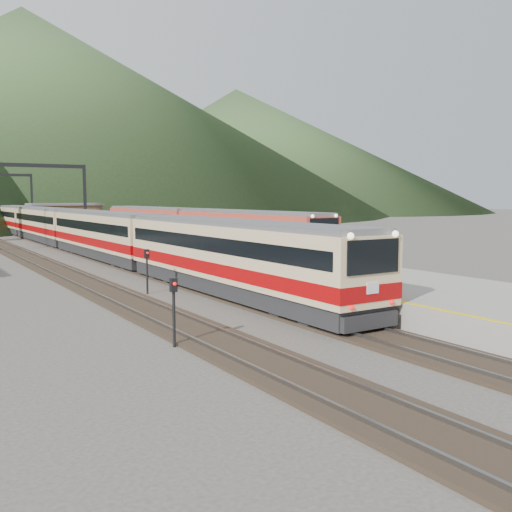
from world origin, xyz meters
TOP-DOWN VIEW (x-y plane):
  - track_main at (0.00, 40.00)m, footprint 2.60×200.00m
  - track_far at (-5.00, 40.00)m, footprint 2.60×200.00m
  - track_second at (11.50, 40.00)m, footprint 2.60×200.00m
  - platform at (5.60, 38.00)m, footprint 8.00×100.00m
  - gantry_near at (-2.85, 55.00)m, footprint 9.55×0.25m
  - station_shed at (5.60, 78.00)m, footprint 9.40×4.40m
  - hill_b at (30.00, 230.00)m, footprint 220.00×220.00m
  - hill_c at (110.00, 210.00)m, footprint 160.00×160.00m
  - main_train at (0.00, 63.44)m, footprint 2.90×99.44m
  - second_train at (11.50, 51.47)m, footprint 3.09×42.02m
  - short_signal_b at (-3.30, 26.32)m, footprint 0.25×0.20m
  - short_signal_c at (-6.42, 16.14)m, footprint 0.23×0.17m

SIDE VIEW (x-z plane):
  - track_main at x=0.00m, z-range -0.05..0.18m
  - track_far at x=-5.00m, z-range -0.05..0.18m
  - track_second at x=11.50m, z-range -0.05..0.18m
  - platform at x=5.60m, z-range 0.00..1.00m
  - short_signal_b at x=-3.30m, z-range 0.33..2.60m
  - short_signal_c at x=-6.42m, z-range 0.33..2.60m
  - main_train at x=0.00m, z-range 0.23..3.77m
  - second_train at x=11.50m, z-range 0.23..4.00m
  - station_shed at x=5.60m, z-range 1.02..4.12m
  - gantry_near at x=-2.85m, z-range 1.59..9.59m
  - hill_c at x=110.00m, z-range 0.00..50.00m
  - hill_b at x=30.00m, z-range 0.00..75.00m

